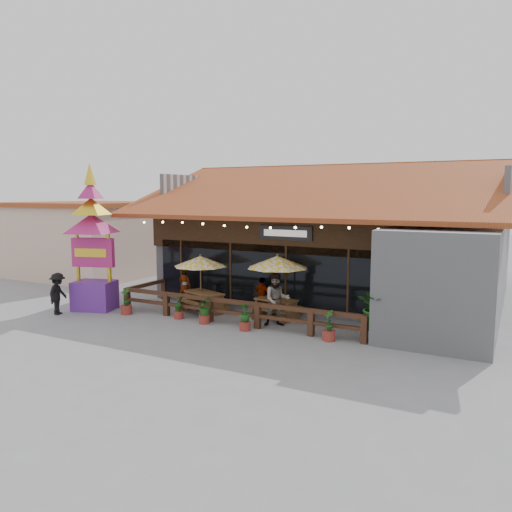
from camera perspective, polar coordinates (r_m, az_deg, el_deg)
The scene contains 19 objects.
ground at distance 17.91m, azimuth 2.37°, elevation -8.08°, with size 100.00×100.00×0.00m, color gray.
restaurant_building at distance 23.47m, azimuth 9.98°, elevation 0.91°, with size 15.50×14.73×6.09m.
patio_railing at distance 18.59m, azimuth -4.28°, elevation -5.58°, with size 10.00×2.60×0.92m.
neighbor_building at distance 31.26m, azimuth -18.07°, elevation 2.05°, with size 8.40×8.40×4.22m.
umbrella_left at distance 20.05m, azimuth -6.36°, elevation -0.63°, with size 2.86×2.86×2.30m.
umbrella_right at distance 18.59m, azimuth 2.46°, elevation -0.72°, with size 2.36×2.36×2.48m.
picnic_table_left at distance 20.00m, azimuth -5.93°, elevation -4.87°, with size 2.13×1.99×0.82m.
picnic_table_right at distance 18.91m, azimuth 2.31°, elevation -5.66°, with size 1.79×1.62×0.76m.
thai_sign_tower at distance 21.05m, azimuth -18.24°, elevation 3.13°, with size 2.94×2.94×6.36m.
tropical_plant at distance 16.39m, azimuth 13.78°, elevation -5.74°, with size 1.71×1.79×1.93m.
diner_a at distance 21.31m, azimuth -8.14°, elevation -3.48°, with size 0.59×0.39×1.61m, color #3B2513.
diner_b at distance 17.82m, azimuth 2.40°, elevation -5.00°, with size 0.93×0.72×1.91m, color #3B2513.
diner_c at distance 19.56m, azimuth 0.75°, elevation -4.58°, with size 0.86×0.36×1.46m, color #3B2513.
pedestrian at distance 20.99m, azimuth -21.70°, elevation -4.03°, with size 1.06×0.61×1.64m, color black.
planter_a at distance 20.25m, azimuth -14.62°, elevation -5.23°, with size 0.43×0.43×1.06m.
planter_b at distance 19.15m, azimuth -8.82°, elevation -5.94°, with size 0.38×0.41×0.88m.
planter_c at distance 18.30m, azimuth -5.94°, elevation -6.03°, with size 0.77×0.77×0.97m.
planter_d at distance 17.31m, azimuth -1.27°, elevation -7.03°, with size 0.45×0.45×0.96m.
planter_e at distance 16.31m, azimuth 8.34°, elevation -8.13°, with size 0.43×0.42×1.01m.
Camera 1 is at (7.46, -15.59, 4.68)m, focal length 35.00 mm.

